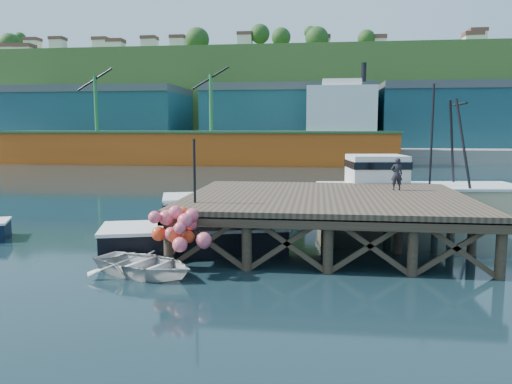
% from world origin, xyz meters
% --- Properties ---
extents(ground, '(300.00, 300.00, 0.00)m').
position_xyz_m(ground, '(0.00, 0.00, 0.00)').
color(ground, black).
rests_on(ground, ground).
extents(wharf, '(12.00, 10.00, 2.62)m').
position_xyz_m(wharf, '(5.50, -0.19, 1.94)').
color(wharf, brown).
rests_on(wharf, ground).
extents(far_quay, '(160.00, 40.00, 2.00)m').
position_xyz_m(far_quay, '(0.00, 70.00, 1.00)').
color(far_quay, gray).
rests_on(far_quay, ground).
extents(warehouse_left, '(32.00, 16.00, 9.00)m').
position_xyz_m(warehouse_left, '(-35.00, 65.00, 6.50)').
color(warehouse_left, '#1A4856').
rests_on(warehouse_left, far_quay).
extents(warehouse_mid, '(28.00, 16.00, 9.00)m').
position_xyz_m(warehouse_mid, '(0.00, 65.00, 6.50)').
color(warehouse_mid, '#1A4856').
rests_on(warehouse_mid, far_quay).
extents(warehouse_right, '(30.00, 16.00, 9.00)m').
position_xyz_m(warehouse_right, '(30.00, 65.00, 6.50)').
color(warehouse_right, '#1A4856').
rests_on(warehouse_right, far_quay).
extents(cargo_ship, '(55.50, 10.00, 13.75)m').
position_xyz_m(cargo_ship, '(-8.46, 48.00, 3.31)').
color(cargo_ship, '#CF5113').
rests_on(cargo_ship, ground).
extents(hillside, '(220.00, 50.00, 22.00)m').
position_xyz_m(hillside, '(0.00, 100.00, 11.00)').
color(hillside, '#2D511E').
rests_on(hillside, ground).
extents(boat_black, '(7.92, 6.56, 4.60)m').
position_xyz_m(boat_black, '(0.06, -1.96, 0.84)').
color(boat_black, black).
rests_on(boat_black, ground).
extents(trawler, '(11.46, 5.39, 7.39)m').
position_xyz_m(trawler, '(10.49, 6.50, 1.52)').
color(trawler, beige).
rests_on(trawler, ground).
extents(dinghy, '(4.61, 4.01, 0.80)m').
position_xyz_m(dinghy, '(-0.74, -5.80, 0.40)').
color(dinghy, silver).
rests_on(dinghy, ground).
extents(dockworker, '(0.59, 0.42, 1.51)m').
position_xyz_m(dockworker, '(8.77, 2.08, 2.88)').
color(dockworker, black).
rests_on(dockworker, wharf).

